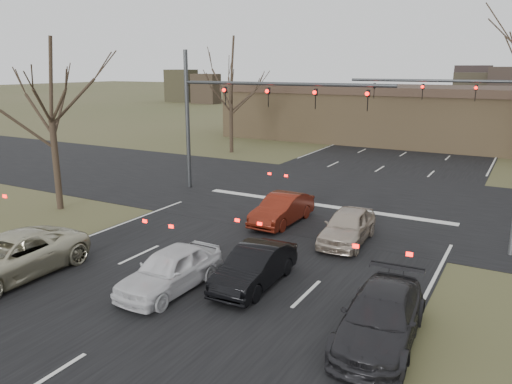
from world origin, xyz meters
TOP-DOWN VIEW (x-y plane):
  - ground at (0.00, 0.00)m, footprint 360.00×360.00m
  - road_main at (0.00, 60.00)m, footprint 14.00×300.00m
  - road_cross at (0.00, 15.00)m, footprint 200.00×14.00m
  - building at (2.00, 38.00)m, footprint 42.40×10.40m
  - mast_arm_near at (-5.23, 13.00)m, footprint 12.12×0.24m
  - mast_arm_far at (6.18, 23.00)m, footprint 11.12×0.24m
  - tree_left_near at (-11.50, 6.00)m, footprint 5.10×5.10m
  - tree_left_far at (-13.00, 25.00)m, footprint 5.70×5.70m
  - car_silver_suv at (-5.88, -0.76)m, footprint 2.60×5.47m
  - car_white_sedan at (-0.50, 1.17)m, footprint 1.75×4.15m
  - car_black_hatch at (1.71, 2.81)m, footprint 1.53×4.05m
  - car_charcoal_sedan at (6.30, 1.40)m, footprint 2.22×4.80m
  - car_red_ahead at (-0.50, 9.33)m, footprint 1.55×4.16m
  - car_silver_ahead at (3.00, 8.31)m, footprint 1.88×4.20m

SIDE VIEW (x-z plane):
  - ground at x=0.00m, z-range 0.00..0.00m
  - road_main at x=0.00m, z-range 0.00..0.02m
  - road_cross at x=0.00m, z-range 0.00..0.03m
  - car_black_hatch at x=1.71m, z-range 0.00..1.32m
  - car_charcoal_sedan at x=6.30m, z-range 0.00..1.36m
  - car_red_ahead at x=-0.50m, z-range 0.00..1.36m
  - car_white_sedan at x=-0.50m, z-range 0.00..1.40m
  - car_silver_ahead at x=3.00m, z-range 0.00..1.40m
  - car_silver_suv at x=-5.88m, z-range 0.00..1.51m
  - building at x=2.00m, z-range 0.02..5.32m
  - mast_arm_far at x=6.18m, z-range 1.02..9.02m
  - mast_arm_near at x=-5.23m, z-range 1.07..9.07m
  - tree_left_near at x=-11.50m, z-range 2.32..10.82m
  - tree_left_far at x=-13.00m, z-range 2.59..12.09m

